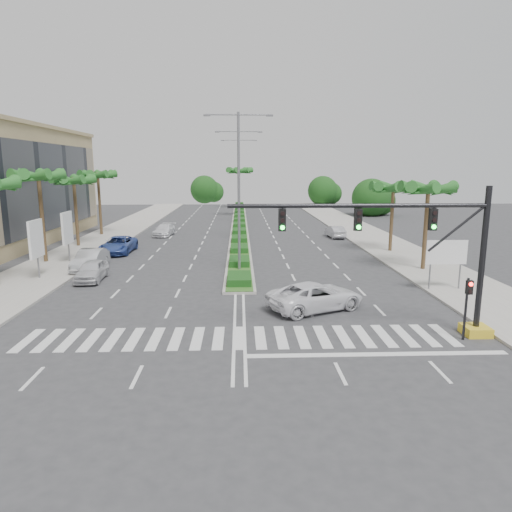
{
  "coord_description": "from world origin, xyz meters",
  "views": [
    {
      "loc": [
        0.06,
        -20.68,
        8.03
      ],
      "look_at": [
        0.98,
        5.07,
        3.0
      ],
      "focal_mm": 32.0,
      "sensor_mm": 36.0,
      "label": 1
    }
  ],
  "objects": [
    {
      "name": "car_crossing",
      "position": [
        4.37,
        4.3,
        0.79
      ],
      "size": [
        6.23,
        4.75,
        1.57
      ],
      "primitive_type": "imported",
      "rotation": [
        0.0,
        0.0,
        2.01
      ],
      "color": "white",
      "rests_on": "ground"
    },
    {
      "name": "palm_right_near",
      "position": [
        14.5,
        14.0,
        6.2
      ],
      "size": [
        4.57,
        4.68,
        7.05
      ],
      "color": "brown",
      "rests_on": "ground"
    },
    {
      "name": "ground",
      "position": [
        0.0,
        0.0,
        0.0
      ],
      "size": [
        160.0,
        160.0,
        0.0
      ],
      "primitive_type": "plane",
      "color": "#333335",
      "rests_on": "ground"
    },
    {
      "name": "palm_median_a",
      "position": [
        0.0,
        55.0,
        7.17
      ],
      "size": [
        4.57,
        4.68,
        8.05
      ],
      "color": "brown",
      "rests_on": "ground"
    },
    {
      "name": "palm_left_mid",
      "position": [
        -16.5,
        18.0,
        7.08
      ],
      "size": [
        4.57,
        4.68,
        7.95
      ],
      "color": "brown",
      "rests_on": "ground"
    },
    {
      "name": "median_grass",
      "position": [
        0.0,
        45.0,
        0.22
      ],
      "size": [
        1.8,
        75.0,
        0.04
      ],
      "primitive_type": "cube",
      "color": "#37591E",
      "rests_on": "median"
    },
    {
      "name": "palm_median_b",
      "position": [
        0.0,
        70.0,
        7.17
      ],
      "size": [
        4.57,
        4.68,
        8.05
      ],
      "color": "brown",
      "rests_on": "ground"
    },
    {
      "name": "car_right",
      "position": [
        11.11,
        31.29,
        0.68
      ],
      "size": [
        1.81,
        4.24,
        1.36
      ],
      "primitive_type": "imported",
      "rotation": [
        0.0,
        0.0,
        3.23
      ],
      "color": "silver",
      "rests_on": "ground"
    },
    {
      "name": "streetlight_mid",
      "position": [
        0.0,
        30.0,
        6.81
      ],
      "size": [
        5.1,
        0.25,
        12.0
      ],
      "color": "slate",
      "rests_on": "ground"
    },
    {
      "name": "palm_left_far",
      "position": [
        -16.5,
        26.0,
        6.5
      ],
      "size": [
        4.57,
        4.68,
        7.35
      ],
      "color": "brown",
      "rests_on": "ground"
    },
    {
      "name": "billboard_far",
      "position": [
        -14.5,
        18.0,
        2.96
      ],
      "size": [
        0.18,
        2.1,
        4.35
      ],
      "color": "slate",
      "rests_on": "ground"
    },
    {
      "name": "direction_sign",
      "position": [
        13.5,
        7.99,
        2.45
      ],
      "size": [
        2.7,
        0.11,
        3.4
      ],
      "color": "slate",
      "rests_on": "ground"
    },
    {
      "name": "pedestrian_signal",
      "position": [
        10.6,
        -0.68,
        2.04
      ],
      "size": [
        0.28,
        0.36,
        3.0
      ],
      "color": "black",
      "rests_on": "ground"
    },
    {
      "name": "palm_left_end",
      "position": [
        -16.5,
        34.0,
        6.88
      ],
      "size": [
        4.57,
        4.68,
        7.75
      ],
      "color": "brown",
      "rests_on": "ground"
    },
    {
      "name": "streetlight_near",
      "position": [
        0.0,
        14.0,
        6.81
      ],
      "size": [
        5.1,
        0.25,
        12.0
      ],
      "color": "slate",
      "rests_on": "ground"
    },
    {
      "name": "footpath_left",
      "position": [
        -15.2,
        20.0,
        0.07
      ],
      "size": [
        6.0,
        120.0,
        0.15
      ],
      "primitive_type": "cube",
      "color": "gray",
      "rests_on": "ground"
    },
    {
      "name": "car_parked_a",
      "position": [
        -10.61,
        11.68,
        0.73
      ],
      "size": [
        1.86,
        4.33,
        1.46
      ],
      "primitive_type": "imported",
      "rotation": [
        0.0,
        0.0,
        0.03
      ],
      "color": "silver",
      "rests_on": "ground"
    },
    {
      "name": "billboard_near",
      "position": [
        -14.5,
        12.0,
        2.96
      ],
      "size": [
        0.18,
        2.1,
        4.35
      ],
      "color": "slate",
      "rests_on": "ground"
    },
    {
      "name": "median",
      "position": [
        0.0,
        45.0,
        0.1
      ],
      "size": [
        2.2,
        75.0,
        0.2
      ],
      "primitive_type": "cube",
      "color": "gray",
      "rests_on": "ground"
    },
    {
      "name": "palm_right_far",
      "position": [
        14.5,
        22.0,
        5.91
      ],
      "size": [
        4.57,
        4.68,
        6.75
      ],
      "color": "brown",
      "rests_on": "ground"
    },
    {
      "name": "car_parked_c",
      "position": [
        -11.48,
        22.4,
        0.78
      ],
      "size": [
        2.69,
        5.66,
        1.56
      ],
      "primitive_type": "imported",
      "rotation": [
        0.0,
        0.0,
        -0.02
      ],
      "color": "#314A98",
      "rests_on": "ground"
    },
    {
      "name": "car_parked_d",
      "position": [
        -8.92,
        33.52,
        0.68
      ],
      "size": [
        2.44,
        4.88,
        1.36
      ],
      "primitive_type": "imported",
      "rotation": [
        0.0,
        0.0,
        -0.12
      ],
      "color": "white",
      "rests_on": "ground"
    },
    {
      "name": "car_parked_b",
      "position": [
        -11.8,
        15.11,
        0.82
      ],
      "size": [
        1.77,
        4.99,
        1.64
      ],
      "primitive_type": "imported",
      "rotation": [
        0.0,
        0.0,
        -0.01
      ],
      "color": "#B2B4B7",
      "rests_on": "ground"
    },
    {
      "name": "streetlight_far",
      "position": [
        0.0,
        46.0,
        6.81
      ],
      "size": [
        5.1,
        0.25,
        12.0
      ],
      "color": "slate",
      "rests_on": "ground"
    },
    {
      "name": "footpath_right",
      "position": [
        15.2,
        20.0,
        0.07
      ],
      "size": [
        6.0,
        120.0,
        0.15
      ],
      "primitive_type": "cube",
      "color": "gray",
      "rests_on": "ground"
    },
    {
      "name": "signal_gantry",
      "position": [
        9.27,
        -0.0,
        3.46
      ],
      "size": [
        12.6,
        1.2,
        7.2
      ],
      "color": "gold",
      "rests_on": "ground"
    }
  ]
}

